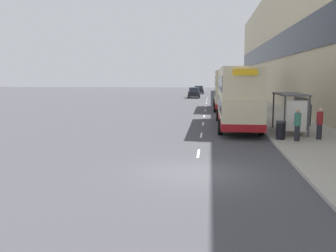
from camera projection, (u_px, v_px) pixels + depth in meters
ground_plane at (195, 173)px, 14.47m from camera, size 220.00×220.00×0.00m
pavement at (254, 103)px, 51.66m from camera, size 5.00×93.00×0.14m
terrace_facade at (286, 42)px, 50.12m from camera, size 3.10×93.00×16.56m
lane_mark_0 at (198, 153)px, 18.09m from camera, size 0.12×2.00×0.01m
lane_mark_1 at (201, 135)px, 23.73m from camera, size 0.12×2.00×0.01m
lane_mark_2 at (203, 124)px, 29.36m from camera, size 0.12×2.00×0.01m
lane_mark_3 at (204, 116)px, 35.00m from camera, size 0.12×2.00×0.01m
lane_mark_4 at (205, 111)px, 40.63m from camera, size 0.12×2.00×0.01m
lane_mark_5 at (206, 106)px, 46.27m from camera, size 0.12×2.00×0.01m
lane_mark_6 at (206, 103)px, 51.91m from camera, size 0.12×2.00×0.01m
lane_mark_7 at (207, 100)px, 57.54m from camera, size 0.12×2.00×0.01m
lane_mark_8 at (207, 98)px, 63.18m from camera, size 0.12×2.00×0.01m
bus_shelter at (294, 106)px, 23.50m from camera, size 1.60×4.20×2.48m
double_decker_bus_near at (237, 96)px, 27.00m from camera, size 2.85×11.55×4.30m
double_decker_bus_ahead at (227, 89)px, 41.48m from camera, size 2.85×10.27×4.30m
car_0 at (199, 90)px, 79.43m from camera, size 2.10×4.54×1.67m
car_1 at (194, 93)px, 64.06m from camera, size 2.01×4.07×1.81m
pedestrian_at_shelter at (309, 113)px, 27.11m from camera, size 0.35×0.35×1.77m
pedestrian_1 at (297, 125)px, 20.68m from camera, size 0.35×0.35×1.79m
pedestrian_2 at (320, 123)px, 21.25m from camera, size 0.35×0.35×1.79m
litter_bin at (281, 130)px, 21.28m from camera, size 0.55×0.55×1.05m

